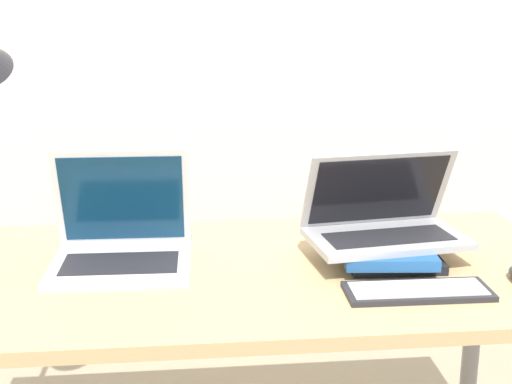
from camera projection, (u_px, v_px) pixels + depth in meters
The scene contains 5 objects.
desk at pixel (240, 298), 1.66m from camera, with size 1.54×0.73×0.72m.
laptop_left at pixel (122, 242), 1.66m from camera, with size 0.32×0.27×0.27m.
book_stack at pixel (386, 251), 1.67m from camera, with size 0.24×0.28×0.05m.
laptop_on_books at pixel (383, 222), 1.67m from camera, with size 0.38×0.26×0.21m.
wireless_keyboard at pixel (418, 291), 1.49m from camera, with size 0.31×0.12×0.01m.
Camera 1 is at (-0.12, -1.17, 1.32)m, focal length 50.00 mm.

